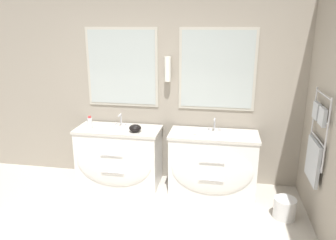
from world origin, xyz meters
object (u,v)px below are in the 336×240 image
Objects in this scene: vanity_right at (213,163)px; toiletry_bottle at (90,123)px; amenity_bowl at (135,128)px; waste_bin at (285,208)px; vanity_left at (119,156)px.

toiletry_bottle reaches higher than vanity_right.
toiletry_bottle reaches higher than amenity_bowl.
vanity_right is at bearing 149.72° from waste_bin.
amenity_bowl reaches higher than vanity_right.
amenity_bowl is at bearing -13.02° from vanity_left.
amenity_bowl is (0.62, -0.01, -0.03)m from toiletry_bottle.
vanity_left is at bearing 166.87° from waste_bin.
amenity_bowl is (0.26, -0.06, 0.43)m from vanity_left.
vanity_left reaches higher than waste_bin.
toiletry_bottle reaches higher than waste_bin.
waste_bin is (2.47, -0.44, -0.74)m from toiletry_bottle.
vanity_right reaches higher than waste_bin.
amenity_bowl reaches higher than vanity_left.
vanity_left is 6.42× the size of toiletry_bottle.
vanity_left is 1.00× the size of vanity_right.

